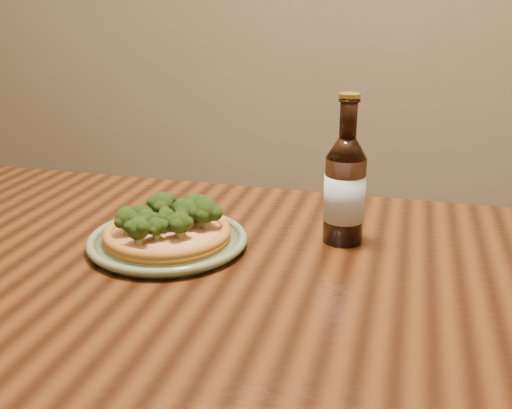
% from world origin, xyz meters
% --- Properties ---
extents(table, '(1.60, 0.90, 0.75)m').
position_xyz_m(table, '(0.00, 0.10, 0.66)').
color(table, '#46220F').
rests_on(table, ground).
extents(plate, '(0.27, 0.27, 0.02)m').
position_xyz_m(plate, '(0.14, 0.20, 0.76)').
color(plate, '#61734F').
rests_on(plate, table).
extents(pizza, '(0.21, 0.21, 0.07)m').
position_xyz_m(pizza, '(0.14, 0.21, 0.78)').
color(pizza, '#A96926').
rests_on(pizza, plate).
extents(beer_bottle, '(0.07, 0.07, 0.25)m').
position_xyz_m(beer_bottle, '(0.42, 0.30, 0.84)').
color(beer_bottle, black).
rests_on(beer_bottle, table).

